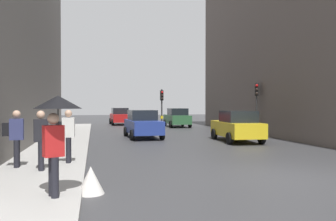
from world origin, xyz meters
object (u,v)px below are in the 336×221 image
Objects in this scene: car_blue_van at (143,124)px; pedestrian_in_dark_coat at (41,138)px; car_red_sedan at (120,116)px; car_green_estate at (177,118)px; car_yellow_taxi at (237,126)px; warning_sign_triangle at (91,180)px; traffic_light_mid_street at (257,99)px; pedestrian_with_umbrella at (57,117)px; pedestrian_with_grey_backpack at (15,135)px; traffic_light_far_median at (162,102)px; pedestrian_with_black_backpack at (67,133)px.

car_blue_van is 11.40m from pedestrian_in_dark_coat.
car_red_sedan is (-0.33, 14.31, 0.00)m from car_blue_van.
car_yellow_taxi is at bearing -88.90° from car_green_estate.
traffic_light_mid_street is at bearing 49.29° from warning_sign_triangle.
car_red_sedan is at bearing 91.33° from car_blue_van.
car_green_estate is at bearing 70.85° from warning_sign_triangle.
pedestrian_with_umbrella is 4.11m from pedestrian_with_grey_backpack.
traffic_light_mid_street is 0.85× the size of car_yellow_taxi.
traffic_light_mid_street is at bearing -50.85° from traffic_light_far_median.
pedestrian_with_grey_backpack reaches higher than car_blue_van.
car_green_estate and car_blue_van have the same top height.
traffic_light_mid_street reaches higher than pedestrian_with_black_backpack.
warning_sign_triangle is (2.31, -3.07, -0.84)m from pedestrian_with_grey_backpack.
traffic_light_mid_street is 17.65m from pedestrian_with_umbrella.
traffic_light_far_median is at bearing 67.52° from pedestrian_with_black_backpack.
pedestrian_with_black_backpack reaches higher than car_green_estate.
pedestrian_with_umbrella is at bearing -130.61° from car_yellow_taxi.
traffic_light_mid_street is at bearing 39.73° from pedestrian_in_dark_coat.
pedestrian_with_umbrella is at bearing -88.54° from pedestrian_with_black_backpack.
car_blue_van is at bearing -88.67° from car_red_sedan.
pedestrian_with_umbrella is 3.21m from pedestrian_in_dark_coat.
pedestrian_with_umbrella is at bearing -110.18° from car_green_estate.
traffic_light_mid_street is 4.54m from car_yellow_taxi.
traffic_light_mid_street reaches higher than car_blue_van.
car_yellow_taxi is 18.38m from car_red_sedan.
warning_sign_triangle is at bearing -95.85° from car_red_sedan.
traffic_light_mid_street is 0.85× the size of car_blue_van.
traffic_light_far_median is 17.94m from pedestrian_with_grey_backpack.
pedestrian_with_black_backpack is (-6.43, -15.54, -1.18)m from traffic_light_far_median.
traffic_light_far_median reaches higher than warning_sign_triangle.
pedestrian_with_black_backpack is at bearing 60.77° from pedestrian_in_dark_coat.
car_blue_van reaches higher than warning_sign_triangle.
pedestrian_in_dark_coat reaches higher than car_green_estate.
pedestrian_with_black_backpack is at bearing 91.46° from pedestrian_with_umbrella.
warning_sign_triangle is (-10.89, -12.65, -2.19)m from traffic_light_mid_street.
traffic_light_far_median is 8.65m from car_red_sedan.
car_green_estate is 6.88m from car_red_sedan.
pedestrian_with_black_backpack is (-0.11, 4.21, -0.68)m from pedestrian_with_umbrella.
pedestrian_in_dark_coat reaches higher than car_yellow_taxi.
warning_sign_triangle is (-5.63, -19.11, -2.02)m from traffic_light_far_median.
warning_sign_triangle is (0.69, 0.64, -1.52)m from pedestrian_with_umbrella.
car_green_estate is at bearing 65.22° from pedestrian_in_dark_coat.
car_blue_van is 2.00× the size of pedestrian_with_umbrella.
traffic_light_far_median is 18.20m from pedestrian_in_dark_coat.
traffic_light_mid_street reaches higher than pedestrian_with_umbrella.
car_yellow_taxi is at bearing -73.39° from car_red_sedan.
pedestrian_with_black_backpack is 1.35m from pedestrian_in_dark_coat.
car_yellow_taxi is 5.93m from car_blue_van.
car_red_sedan is 2.41× the size of pedestrian_with_grey_backpack.
car_red_sedan is 23.85m from pedestrian_with_black_backpack.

